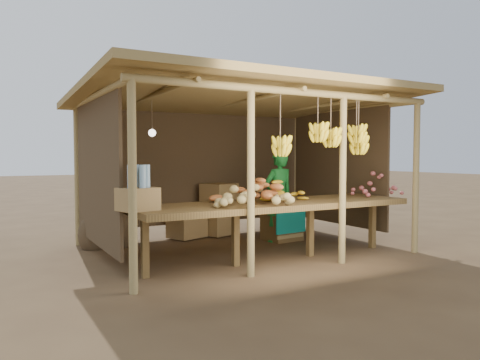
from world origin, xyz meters
TOP-DOWN VIEW (x-y plane):
  - ground at (0.00, 0.00)m, footprint 60.00×60.00m
  - stall_structure at (0.04, 0.01)m, footprint 4.70×3.50m
  - counter at (0.00, -0.95)m, footprint 3.90×1.05m
  - potato_heap at (-0.53, -1.22)m, footprint 1.02×0.63m
  - sweet_potato_heap at (-0.28, -0.94)m, footprint 1.25×0.93m
  - onion_heap at (1.90, -0.91)m, footprint 0.88×0.68m
  - banana_pile at (0.21, -0.89)m, footprint 0.67×0.48m
  - tomato_basin at (-1.64, -0.51)m, footprint 0.35×0.35m
  - bottle_box at (-1.90, -1.02)m, footprint 0.48×0.42m
  - vendor at (0.84, 0.20)m, footprint 0.58×0.40m
  - tarp_crate at (0.96, 0.27)m, footprint 0.68×0.60m
  - carton_stack at (0.05, 1.20)m, footprint 1.31×0.63m
  - burlap_sacks at (-1.75, 1.08)m, footprint 0.87×0.46m

SIDE VIEW (x-z plane):
  - ground at x=0.00m, z-range 0.00..0.00m
  - burlap_sacks at x=-1.75m, z-range -0.04..0.58m
  - tarp_crate at x=0.96m, z-range -0.07..0.68m
  - carton_stack at x=0.05m, z-range -0.05..0.85m
  - counter at x=0.00m, z-range 0.34..1.14m
  - vendor at x=0.84m, z-range 0.00..1.51m
  - tomato_basin at x=-1.64m, z-range 0.78..0.97m
  - banana_pile at x=0.21m, z-range 0.80..1.15m
  - onion_heap at x=1.90m, z-range 0.80..1.16m
  - sweet_potato_heap at x=-0.28m, z-range 0.80..1.16m
  - potato_heap at x=-0.53m, z-range 0.80..1.17m
  - bottle_box at x=-1.90m, z-range 0.74..1.26m
  - stall_structure at x=0.04m, z-range 0.70..3.13m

